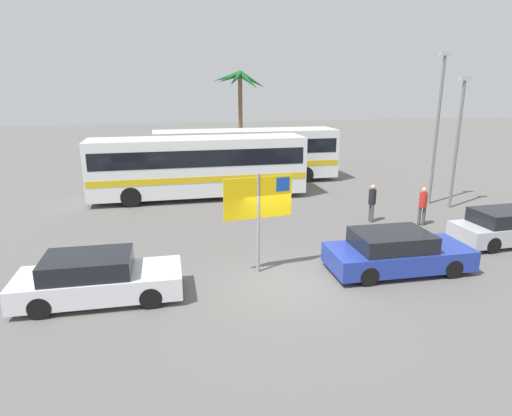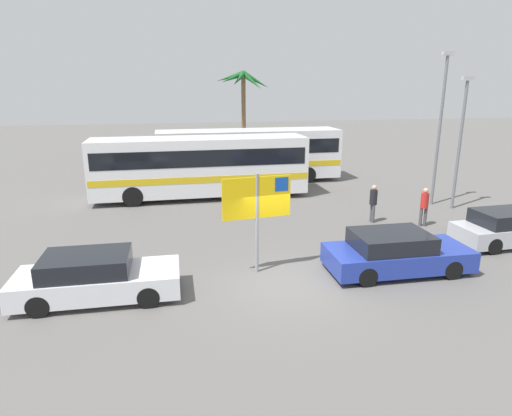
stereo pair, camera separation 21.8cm
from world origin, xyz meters
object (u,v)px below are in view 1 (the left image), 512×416
Objects in this scene: ferry_sign at (260,201)px; pedestrian_by_bus at (372,200)px; pedestrian_crossing_lot at (423,203)px; bus_rear_coach at (246,153)px; car_silver at (505,227)px; bus_front_coach at (198,164)px; car_blue at (396,252)px; car_white at (97,278)px.

ferry_sign is 1.93× the size of pedestrian_by_bus.
ferry_sign reaches higher than pedestrian_crossing_lot.
bus_rear_coach reaches higher than car_silver.
car_silver is at bearing -3.66° from ferry_sign.
bus_front_coach is 12.20m from car_blue.
ferry_sign is 5.18m from car_white.
ferry_sign reaches higher than car_silver.
bus_front_coach reaches higher than pedestrian_by_bus.
bus_front_coach is 14.27m from car_silver.
ferry_sign is (-2.28, -13.49, 0.54)m from bus_rear_coach.
ferry_sign is at bearing 11.55° from car_white.
ferry_sign is 9.75m from car_silver.
bus_front_coach is at bearing 71.70° from car_white.
bus_front_coach is 2.47× the size of car_white.
car_blue is 9.10m from car_white.
ferry_sign reaches higher than bus_rear_coach.
ferry_sign is 0.70× the size of car_blue.
car_white is 1.11× the size of car_silver.
bus_front_coach is 2.73× the size of car_silver.
car_blue is at bearing 72.61° from pedestrian_by_bus.
bus_rear_coach is 13.69m from ferry_sign.
car_white is (-4.82, -0.89, -1.69)m from ferry_sign.
pedestrian_crossing_lot is 1.00× the size of pedestrian_by_bus.
bus_front_coach is at bearing 74.64° from pedestrian_crossing_lot.
car_blue is at bearing 1.06° from car_white.
bus_rear_coach is 3.46× the size of ferry_sign.
car_white is at bearing -176.33° from car_silver.
ferry_sign is 0.79× the size of car_silver.
car_white is 2.71× the size of pedestrian_by_bus.
ferry_sign is at bearing -99.61° from bus_rear_coach.
car_blue is at bearing 161.73° from pedestrian_crossing_lot.
pedestrian_by_bus is (10.78, 5.02, 0.34)m from car_white.
car_blue is 1.12× the size of car_silver.
bus_front_coach is at bearing -39.36° from pedestrian_by_bus.
car_blue is (2.00, -14.38, -1.15)m from bus_rear_coach.
car_silver is 5.13m from pedestrian_by_bus.
ferry_sign is at bearing -178.82° from car_silver.
pedestrian_crossing_lot is (-1.77, 2.67, 0.34)m from car_silver.
car_white is (-3.84, -10.95, -1.15)m from bus_front_coach.
car_silver is at bearing 136.29° from pedestrian_by_bus.
pedestrian_crossing_lot is at bearing -61.73° from bus_rear_coach.
bus_rear_coach is 14.56m from car_blue.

